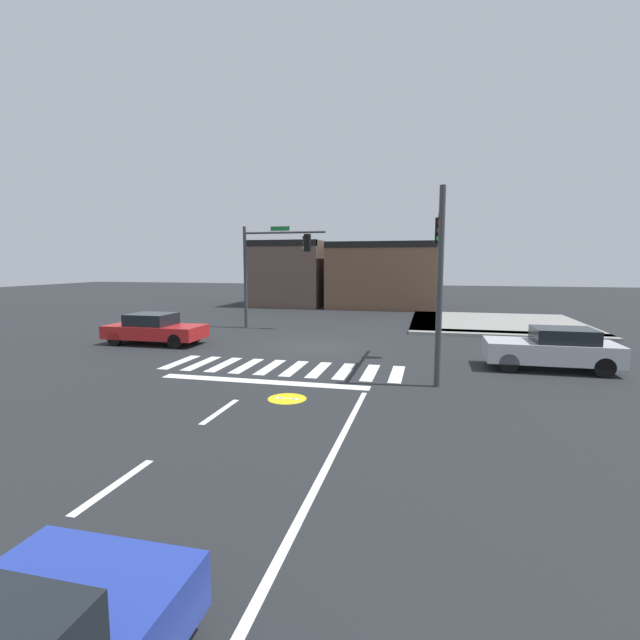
# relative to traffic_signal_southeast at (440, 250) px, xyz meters

# --- Properties ---
(ground_plane) EXTENTS (120.00, 120.00, 0.00)m
(ground_plane) POSITION_rel_traffic_signal_southeast_xyz_m (-5.33, 3.94, -4.12)
(ground_plane) COLOR #232628
(crosswalk_near) EXTENTS (8.51, 2.45, 0.01)m
(crosswalk_near) POSITION_rel_traffic_signal_southeast_xyz_m (-5.33, -0.56, -4.12)
(crosswalk_near) COLOR silver
(crosswalk_near) RESTS_ON ground_plane
(lane_markings) EXTENTS (6.80, 24.25, 0.01)m
(lane_markings) POSITION_rel_traffic_signal_southeast_xyz_m (-4.27, -8.79, -4.12)
(lane_markings) COLOR white
(lane_markings) RESTS_ON ground_plane
(bike_detector_marking) EXTENTS (1.07, 1.07, 0.01)m
(bike_detector_marking) POSITION_rel_traffic_signal_southeast_xyz_m (-4.02, -4.12, -4.12)
(bike_detector_marking) COLOR yellow
(bike_detector_marking) RESTS_ON ground_plane
(curb_corner_northeast) EXTENTS (10.00, 10.60, 0.15)m
(curb_corner_northeast) POSITION_rel_traffic_signal_southeast_xyz_m (3.17, 13.36, -4.05)
(curb_corner_northeast) COLOR gray
(curb_corner_northeast) RESTS_ON ground_plane
(storefront_row) EXTENTS (15.50, 6.87, 5.59)m
(storefront_row) POSITION_rel_traffic_signal_southeast_xyz_m (-7.82, 23.12, -1.36)
(storefront_row) COLOR brown
(storefront_row) RESTS_ON ground_plane
(traffic_signal_southeast) EXTENTS (0.32, 5.56, 5.93)m
(traffic_signal_southeast) POSITION_rel_traffic_signal_southeast_xyz_m (0.00, 0.00, 0.00)
(traffic_signal_southeast) COLOR #383A3D
(traffic_signal_southeast) RESTS_ON ground_plane
(traffic_signal_northwest) EXTENTS (4.79, 0.32, 5.76)m
(traffic_signal_northwest) POSITION_rel_traffic_signal_southeast_xyz_m (-8.95, 8.87, -0.11)
(traffic_signal_northwest) COLOR #383A3D
(traffic_signal_northwest) RESTS_ON ground_plane
(car_silver) EXTENTS (4.29, 1.85, 1.48)m
(car_silver) POSITION_rel_traffic_signal_southeast_xyz_m (3.93, 1.35, -3.37)
(car_silver) COLOR #B7BABF
(car_silver) RESTS_ON ground_plane
(car_red) EXTENTS (4.45, 1.92, 1.41)m
(car_red) POSITION_rel_traffic_signal_southeast_xyz_m (-12.55, 2.72, -3.41)
(car_red) COLOR red
(car_red) RESTS_ON ground_plane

